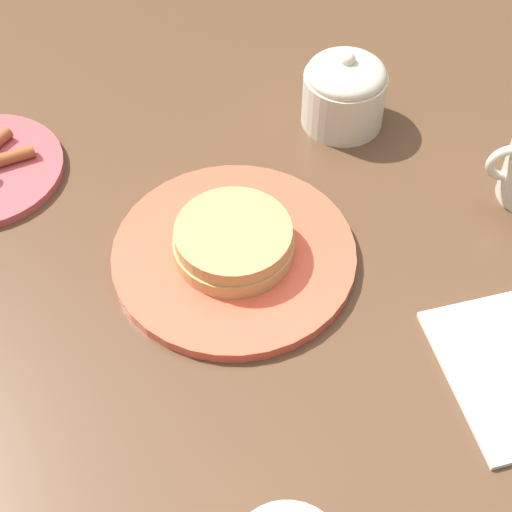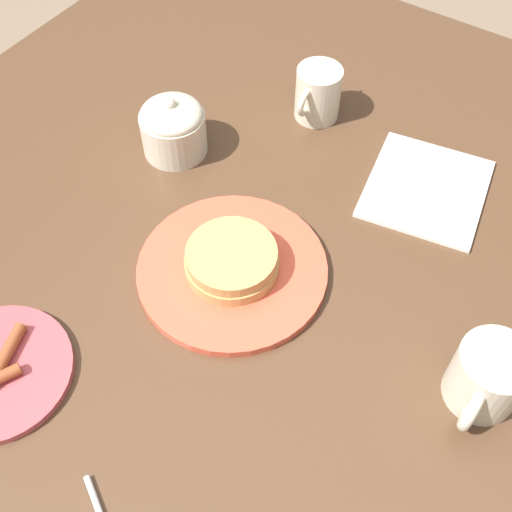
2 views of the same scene
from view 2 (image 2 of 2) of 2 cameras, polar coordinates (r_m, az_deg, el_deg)
The scene contains 7 objects.
ground_plane at distance 1.46m, azimuth -3.27°, elevation -18.65°, with size 8.00×8.00×0.00m, color #7A6651.
dining_table at distance 0.88m, azimuth -5.15°, elevation -6.07°, with size 1.41×1.09×0.73m.
pancake_plate at distance 0.79m, azimuth -2.15°, elevation -0.90°, with size 0.24×0.24×0.04m.
coffee_mug at distance 0.73m, azimuth 19.84°, elevation -10.17°, with size 0.11×0.08×0.08m.
creamer_pitcher at distance 0.98m, azimuth 5.56°, elevation 14.32°, with size 0.10×0.07×0.09m.
sugar_bowl at distance 0.93m, azimuth -7.38°, elevation 11.30°, with size 0.09×0.09×0.09m.
napkin at distance 0.92m, azimuth 14.88°, elevation 5.82°, with size 0.20×0.18×0.01m.
Camera 2 is at (0.33, 0.31, 1.39)m, focal length 45.00 mm.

